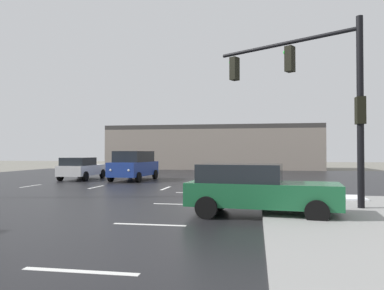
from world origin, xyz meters
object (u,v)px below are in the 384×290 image
traffic_signal_mast (315,85)px  sedan_white (81,168)px  suv_blue (134,165)px  sedan_green (257,189)px

traffic_signal_mast → sedan_white: size_ratio=1.38×
suv_blue → sedan_white: (-3.89, -0.10, -0.24)m
sedan_green → suv_blue: bearing=128.4°
suv_blue → sedan_white: size_ratio=1.08×
sedan_white → traffic_signal_mast: bearing=-129.4°
traffic_signal_mast → sedan_white: (-14.40, 11.15, -3.51)m
sedan_green → sedan_white: 18.19m
suv_blue → sedan_white: suv_blue is taller
traffic_signal_mast → sedan_green: traffic_signal_mast is taller
sedan_white → sedan_green: bearing=-139.1°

